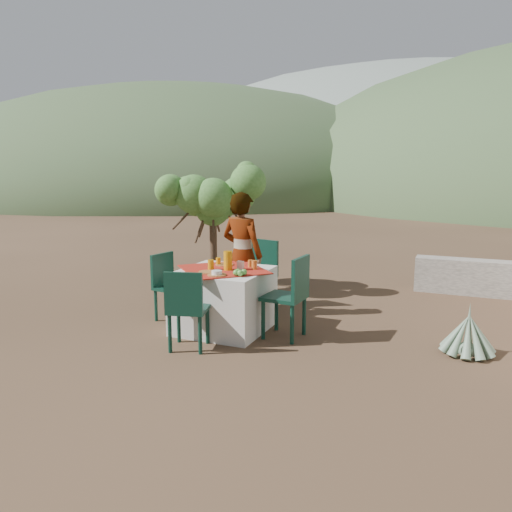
# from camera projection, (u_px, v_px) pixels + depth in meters

# --- Properties ---
(ground) EXTENTS (160.00, 160.00, 0.00)m
(ground) POSITION_uv_depth(u_px,v_px,m) (188.00, 333.00, 6.02)
(ground) COLOR #39271A
(ground) RESTS_ON ground
(table) EXTENTS (1.30, 1.30, 0.76)m
(table) POSITION_uv_depth(u_px,v_px,m) (224.00, 299.00, 6.10)
(table) COLOR silver
(table) RESTS_ON ground
(chair_far) EXTENTS (0.54, 0.54, 0.97)m
(chair_far) POSITION_uv_depth(u_px,v_px,m) (260.00, 271.00, 7.06)
(chair_far) COLOR black
(chair_far) RESTS_ON ground
(chair_near) EXTENTS (0.51, 0.51, 0.89)m
(chair_near) POSITION_uv_depth(u_px,v_px,m) (187.00, 306.00, 5.37)
(chair_near) COLOR black
(chair_near) RESTS_ON ground
(chair_left) EXTENTS (0.46, 0.46, 0.87)m
(chair_left) POSITION_uv_depth(u_px,v_px,m) (169.00, 283.00, 6.51)
(chair_left) COLOR black
(chair_left) RESTS_ON ground
(chair_right) EXTENTS (0.48, 0.48, 0.97)m
(chair_right) POSITION_uv_depth(u_px,v_px,m) (291.00, 293.00, 5.76)
(chair_right) COLOR black
(chair_right) RESTS_ON ground
(person) EXTENTS (0.67, 0.51, 1.66)m
(person) POSITION_uv_depth(u_px,v_px,m) (242.00, 255.00, 6.62)
(person) COLOR #8C6651
(person) RESTS_ON ground
(shrub_tree) EXTENTS (1.52, 1.50, 1.79)m
(shrub_tree) POSITION_uv_depth(u_px,v_px,m) (217.00, 204.00, 7.80)
(shrub_tree) COLOR #4E3627
(shrub_tree) RESTS_ON ground
(agave) EXTENTS (0.58, 0.59, 0.62)m
(agave) POSITION_uv_depth(u_px,v_px,m) (468.00, 335.00, 5.32)
(agave) COLOR gray
(agave) RESTS_ON ground
(stone_wall) EXTENTS (2.60, 0.35, 0.55)m
(stone_wall) POSITION_uv_depth(u_px,v_px,m) (503.00, 279.00, 7.68)
(stone_wall) COLOR gray
(stone_wall) RESTS_ON ground
(hill_near_left) EXTENTS (40.00, 40.00, 16.00)m
(hill_near_left) POSITION_uv_depth(u_px,v_px,m) (185.00, 193.00, 40.13)
(hill_near_left) COLOR #314728
(hill_near_left) RESTS_ON ground
(hill_far_center) EXTENTS (60.00, 60.00, 24.00)m
(hill_far_center) POSITION_uv_depth(u_px,v_px,m) (399.00, 186.00, 54.72)
(hill_far_center) COLOR slate
(hill_far_center) RESTS_ON ground
(plate_far) EXTENTS (0.23, 0.23, 0.01)m
(plate_far) POSITION_uv_depth(u_px,v_px,m) (224.00, 265.00, 6.28)
(plate_far) COLOR brown
(plate_far) RESTS_ON table
(plate_near) EXTENTS (0.22, 0.22, 0.01)m
(plate_near) POSITION_uv_depth(u_px,v_px,m) (208.00, 272.00, 5.82)
(plate_near) COLOR brown
(plate_near) RESTS_ON table
(glass_far) EXTENTS (0.06, 0.06, 0.10)m
(glass_far) POSITION_uv_depth(u_px,v_px,m) (218.00, 261.00, 6.26)
(glass_far) COLOR orange
(glass_far) RESTS_ON table
(glass_near) EXTENTS (0.07, 0.07, 0.12)m
(glass_near) POSITION_uv_depth(u_px,v_px,m) (211.00, 265.00, 5.98)
(glass_near) COLOR orange
(glass_near) RESTS_ON table
(juice_pitcher) EXTENTS (0.10, 0.10, 0.23)m
(juice_pitcher) POSITION_uv_depth(u_px,v_px,m) (228.00, 261.00, 5.96)
(juice_pitcher) COLOR orange
(juice_pitcher) RESTS_ON table
(bowl_plate) EXTENTS (0.22, 0.22, 0.01)m
(bowl_plate) POSITION_uv_depth(u_px,v_px,m) (217.00, 275.00, 5.67)
(bowl_plate) COLOR brown
(bowl_plate) RESTS_ON table
(white_bowl) EXTENTS (0.12, 0.12, 0.04)m
(white_bowl) POSITION_uv_depth(u_px,v_px,m) (217.00, 272.00, 5.67)
(white_bowl) COLOR white
(white_bowl) RESTS_ON bowl_plate
(jar_left) EXTENTS (0.07, 0.07, 0.11)m
(jar_left) POSITION_uv_depth(u_px,v_px,m) (254.00, 265.00, 6.02)
(jar_left) COLOR #C86923
(jar_left) RESTS_ON table
(jar_right) EXTENTS (0.06, 0.06, 0.09)m
(jar_right) POSITION_uv_depth(u_px,v_px,m) (250.00, 263.00, 6.15)
(jar_right) COLOR #C86923
(jar_right) RESTS_ON table
(napkin_holder) EXTENTS (0.09, 0.06, 0.10)m
(napkin_holder) POSITION_uv_depth(u_px,v_px,m) (240.00, 265.00, 6.00)
(napkin_holder) COLOR white
(napkin_holder) RESTS_ON table
(fruit_cluster) EXTENTS (0.14, 0.13, 0.07)m
(fruit_cluster) POSITION_uv_depth(u_px,v_px,m) (240.00, 272.00, 5.67)
(fruit_cluster) COLOR #509937
(fruit_cluster) RESTS_ON table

